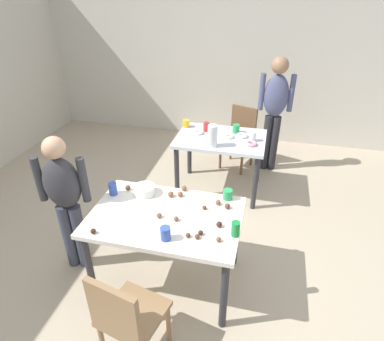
# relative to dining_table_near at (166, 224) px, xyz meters

# --- Properties ---
(ground_plane) EXTENTS (6.40, 6.40, 0.00)m
(ground_plane) POSITION_rel_dining_table_near_xyz_m (0.13, 0.18, -0.65)
(ground_plane) COLOR tan
(wall_back) EXTENTS (6.40, 0.10, 2.60)m
(wall_back) POSITION_rel_dining_table_near_xyz_m (0.13, 3.38, 0.65)
(wall_back) COLOR beige
(wall_back) RESTS_ON ground_plane
(dining_table_near) EXTENTS (1.24, 0.82, 0.75)m
(dining_table_near) POSITION_rel_dining_table_near_xyz_m (0.00, 0.00, 0.00)
(dining_table_near) COLOR silver
(dining_table_near) RESTS_ON ground_plane
(dining_table_far) EXTENTS (1.07, 0.75, 0.75)m
(dining_table_far) POSITION_rel_dining_table_near_xyz_m (0.19, 1.61, -0.02)
(dining_table_far) COLOR silver
(dining_table_far) RESTS_ON ground_plane
(chair_near_table) EXTENTS (0.48, 0.48, 0.87)m
(chair_near_table) POSITION_rel_dining_table_near_xyz_m (-0.03, -0.79, -0.16)
(chair_near_table) COLOR olive
(chair_near_table) RESTS_ON ground_plane
(chair_far_table) EXTENTS (0.51, 0.51, 0.87)m
(chair_far_table) POSITION_rel_dining_table_near_xyz_m (0.36, 2.34, -0.16)
(chair_far_table) COLOR brown
(chair_far_table) RESTS_ON ground_plane
(person_girl_near) EXTENTS (0.45, 0.26, 1.36)m
(person_girl_near) POSITION_rel_dining_table_near_xyz_m (-0.90, -0.02, 0.15)
(person_girl_near) COLOR #383D4C
(person_girl_near) RESTS_ON ground_plane
(person_adult_far) EXTENTS (0.45, 0.22, 1.59)m
(person_adult_far) POSITION_rel_dining_table_near_xyz_m (0.79, 2.34, 0.31)
(person_adult_far) COLOR #28282D
(person_adult_far) RESTS_ON ground_plane
(mixing_bowl) EXTENTS (0.19, 0.19, 0.08)m
(mixing_bowl) POSITION_rel_dining_table_near_xyz_m (-0.27, 0.25, 0.14)
(mixing_bowl) COLOR white
(mixing_bowl) RESTS_ON dining_table_near
(soda_can) EXTENTS (0.07, 0.07, 0.12)m
(soda_can) POSITION_rel_dining_table_near_xyz_m (0.59, -0.11, 0.16)
(soda_can) COLOR #198438
(soda_can) RESTS_ON dining_table_near
(fork_near) EXTENTS (0.17, 0.02, 0.01)m
(fork_near) POSITION_rel_dining_table_near_xyz_m (0.28, -0.05, 0.10)
(fork_near) COLOR silver
(fork_near) RESTS_ON dining_table_near
(cup_near_0) EXTENTS (0.07, 0.07, 0.11)m
(cup_near_0) POSITION_rel_dining_table_near_xyz_m (-0.54, 0.18, 0.15)
(cup_near_0) COLOR #3351B2
(cup_near_0) RESTS_ON dining_table_near
(cup_near_1) EXTENTS (0.08, 0.08, 0.11)m
(cup_near_1) POSITION_rel_dining_table_near_xyz_m (0.09, -0.27, 0.15)
(cup_near_1) COLOR #3351B2
(cup_near_1) RESTS_ON dining_table_near
(cup_near_2) EXTENTS (0.08, 0.08, 0.09)m
(cup_near_2) POSITION_rel_dining_table_near_xyz_m (0.46, 0.35, 0.14)
(cup_near_2) COLOR green
(cup_near_2) RESTS_ON dining_table_near
(cake_ball_0) EXTENTS (0.04, 0.04, 0.04)m
(cake_ball_0) POSITION_rel_dining_table_near_xyz_m (-0.04, -0.04, 0.12)
(cake_ball_0) COLOR brown
(cake_ball_0) RESTS_ON dining_table_near
(cake_ball_1) EXTENTS (0.05, 0.05, 0.05)m
(cake_ball_1) POSITION_rel_dining_table_near_xyz_m (-0.45, 0.27, 0.12)
(cake_ball_1) COLOR brown
(cake_ball_1) RESTS_ON dining_table_near
(cake_ball_2) EXTENTS (0.05, 0.05, 0.05)m
(cake_ball_2) POSITION_rel_dining_table_near_xyz_m (0.45, -0.04, 0.12)
(cake_ball_2) COLOR #3D2319
(cake_ball_2) RESTS_ON dining_table_near
(cake_ball_3) EXTENTS (0.05, 0.05, 0.05)m
(cake_ball_3) POSITION_rel_dining_table_near_xyz_m (-0.03, 0.26, 0.12)
(cake_ball_3) COLOR brown
(cake_ball_3) RESTS_ON dining_table_near
(cake_ball_4) EXTENTS (0.04, 0.04, 0.04)m
(cake_ball_4) POSITION_rel_dining_table_near_xyz_m (0.25, -0.21, 0.11)
(cake_ball_4) COLOR brown
(cake_ball_4) RESTS_ON dining_table_near
(cake_ball_5) EXTENTS (0.04, 0.04, 0.04)m
(cake_ball_5) POSITION_rel_dining_table_near_xyz_m (0.30, 0.15, 0.11)
(cake_ball_5) COLOR brown
(cake_ball_5) RESTS_ON dining_table_near
(cake_ball_6) EXTENTS (0.05, 0.05, 0.05)m
(cake_ball_6) POSITION_rel_dining_table_near_xyz_m (0.05, 0.29, 0.12)
(cake_ball_6) COLOR brown
(cake_ball_6) RESTS_ON dining_table_near
(cake_ball_7) EXTENTS (0.05, 0.05, 0.05)m
(cake_ball_7) POSITION_rel_dining_table_near_xyz_m (0.48, 0.21, 0.12)
(cake_ball_7) COLOR brown
(cake_ball_7) RESTS_ON dining_table_near
(cake_ball_8) EXTENTS (0.04, 0.04, 0.04)m
(cake_ball_8) POSITION_rel_dining_table_near_xyz_m (-0.46, -0.34, 0.12)
(cake_ball_8) COLOR #3D2319
(cake_ball_8) RESTS_ON dining_table_near
(cake_ball_9) EXTENTS (0.04, 0.04, 0.04)m
(cake_ball_9) POSITION_rel_dining_table_near_xyz_m (0.11, -0.05, 0.12)
(cake_ball_9) COLOR brown
(cake_ball_9) RESTS_ON dining_table_near
(cake_ball_10) EXTENTS (0.05, 0.05, 0.05)m
(cake_ball_10) POSITION_rel_dining_table_near_xyz_m (0.40, 0.25, 0.12)
(cake_ball_10) COLOR brown
(cake_ball_10) RESTS_ON dining_table_near
(cake_ball_11) EXTENTS (0.04, 0.04, 0.04)m
(cake_ball_11) POSITION_rel_dining_table_near_xyz_m (0.48, -0.21, 0.11)
(cake_ball_11) COLOR brown
(cake_ball_11) RESTS_ON dining_table_near
(cake_ball_12) EXTENTS (0.04, 0.04, 0.04)m
(cake_ball_12) POSITION_rel_dining_table_near_xyz_m (0.33, -0.17, 0.11)
(cake_ball_12) COLOR #3D2319
(cake_ball_12) RESTS_ON dining_table_near
(cake_ball_13) EXTENTS (0.05, 0.05, 0.05)m
(cake_ball_13) POSITION_rel_dining_table_near_xyz_m (0.06, 0.39, 0.12)
(cake_ball_13) COLOR brown
(cake_ball_13) RESTS_ON dining_table_near
(cake_ball_14) EXTENTS (0.04, 0.04, 0.04)m
(cake_ball_14) POSITION_rel_dining_table_near_xyz_m (0.32, -0.21, 0.11)
(cake_ball_14) COLOR brown
(cake_ball_14) RESTS_ON dining_table_near
(pitcher_far) EXTENTS (0.11, 0.11, 0.26)m
(pitcher_far) POSITION_rel_dining_table_near_xyz_m (0.13, 1.35, 0.22)
(pitcher_far) COLOR white
(pitcher_far) RESTS_ON dining_table_far
(cup_far_0) EXTENTS (0.07, 0.07, 0.12)m
(cup_far_0) POSITION_rel_dining_table_near_xyz_m (-0.02, 1.76, 0.15)
(cup_far_0) COLOR red
(cup_far_0) RESTS_ON dining_table_far
(cup_far_1) EXTENTS (0.09, 0.09, 0.11)m
(cup_far_1) POSITION_rel_dining_table_near_xyz_m (0.35, 1.79, 0.15)
(cup_far_1) COLOR green
(cup_far_1) RESTS_ON dining_table_far
(cup_far_2) EXTENTS (0.07, 0.07, 0.11)m
(cup_far_2) POSITION_rel_dining_table_near_xyz_m (0.58, 1.60, 0.15)
(cup_far_2) COLOR white
(cup_far_2) RESTS_ON dining_table_far
(cup_far_3) EXTENTS (0.09, 0.09, 0.09)m
(cup_far_3) POSITION_rel_dining_table_near_xyz_m (-0.30, 1.82, 0.14)
(cup_far_3) COLOR yellow
(cup_far_3) RESTS_ON dining_table_far
(donut_far_0) EXTENTS (0.13, 0.13, 0.04)m
(donut_far_0) POSITION_rel_dining_table_near_xyz_m (0.28, 1.63, 0.11)
(donut_far_0) COLOR white
(donut_far_0) RESTS_ON dining_table_far
(donut_far_1) EXTENTS (0.13, 0.13, 0.04)m
(donut_far_1) POSITION_rel_dining_table_near_xyz_m (0.57, 1.48, 0.11)
(donut_far_1) COLOR pink
(donut_far_1) RESTS_ON dining_table_far
(donut_far_2) EXTENTS (0.12, 0.12, 0.04)m
(donut_far_2) POSITION_rel_dining_table_near_xyz_m (-0.10, 1.65, 0.11)
(donut_far_2) COLOR white
(donut_far_2) RESTS_ON dining_table_far
(donut_far_3) EXTENTS (0.14, 0.14, 0.04)m
(donut_far_3) POSITION_rel_dining_table_near_xyz_m (0.44, 1.68, 0.12)
(donut_far_3) COLOR white
(donut_far_3) RESTS_ON dining_table_far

